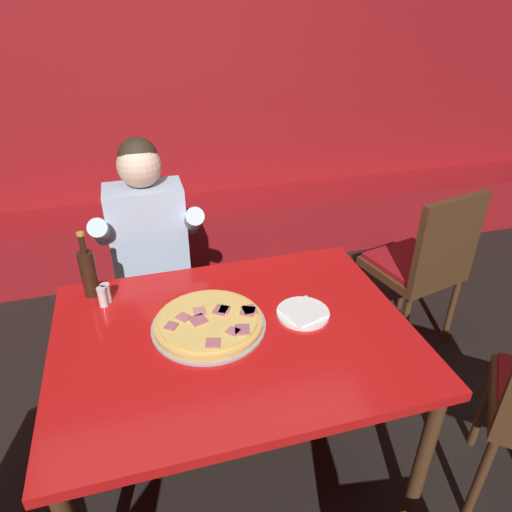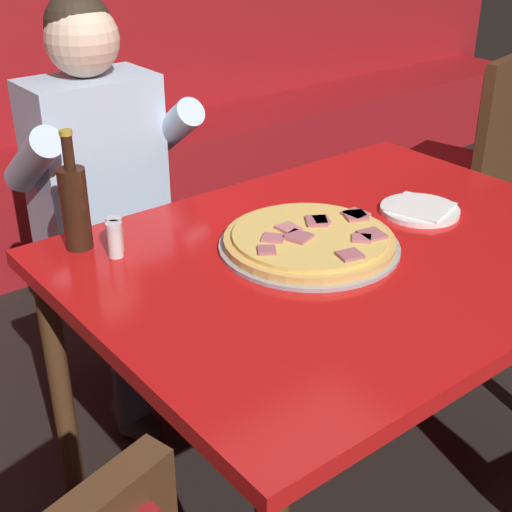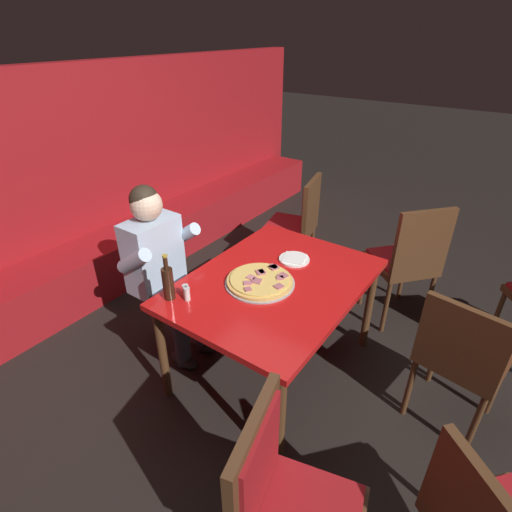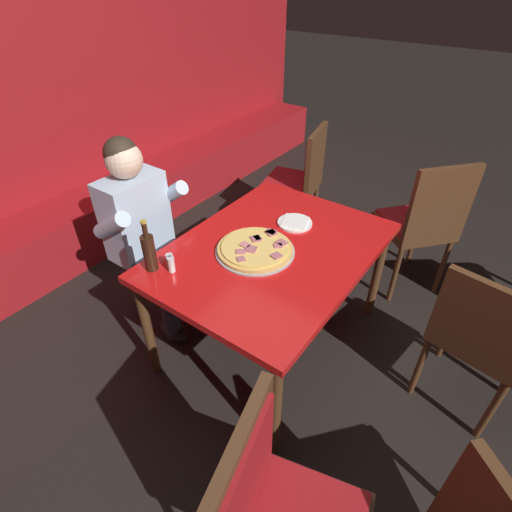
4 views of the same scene
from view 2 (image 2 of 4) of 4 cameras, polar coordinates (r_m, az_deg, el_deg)
ground_plane at (r=2.18m, az=6.36°, el=-17.10°), size 24.00×24.00×0.00m
booth_wall_panel at (r=3.49m, az=-19.58°, el=16.48°), size 6.80×0.16×1.90m
booth_bench at (r=3.40m, az=-15.80°, el=3.96°), size 6.46×0.48×0.46m
main_dining_table at (r=1.77m, az=7.47°, el=-1.34°), size 1.33×1.00×0.75m
pizza at (r=1.72m, az=4.32°, el=1.25°), size 0.44×0.44×0.05m
plate_white_paper at (r=1.95m, az=12.97°, el=3.65°), size 0.21×0.21×0.02m
beer_bottle at (r=1.73m, az=-14.30°, el=3.98°), size 0.07×0.07×0.29m
shaker_black_pepper at (r=1.72m, az=-11.18°, el=1.57°), size 0.04×0.04×0.09m
shaker_red_pepper_flakes at (r=1.69m, az=-11.22°, el=1.16°), size 0.04×0.04×0.09m
diner_seated_blue_shirt at (r=2.18m, az=-11.51°, el=4.86°), size 0.53×0.53×1.27m
dining_chair_side_aisle at (r=2.99m, az=16.68°, el=7.69°), size 0.53×0.53×0.98m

